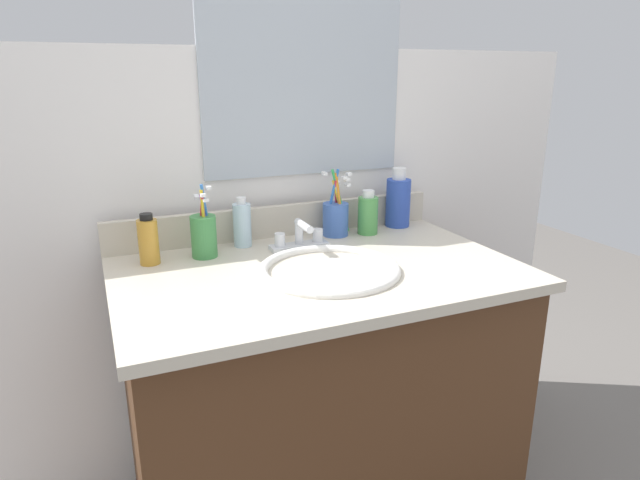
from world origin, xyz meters
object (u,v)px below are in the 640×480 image
object	(u,v)px
bottle_gel_clear	(242,224)
cup_blue_plastic	(336,217)
bottle_shampoo_blue	(398,201)
bottle_toner_green	(368,214)
cup_green	(204,235)
bottle_oil_amber	(148,241)
faucet	(300,239)

from	to	relation	value
bottle_gel_clear	cup_blue_plastic	world-z (taller)	cup_blue_plastic
bottle_shampoo_blue	bottle_toner_green	world-z (taller)	bottle_shampoo_blue
bottle_shampoo_blue	cup_green	size ratio (longest dim) A/B	0.96
bottle_gel_clear	cup_green	world-z (taller)	cup_green
bottle_oil_amber	cup_green	bearing A→B (deg)	0.24
bottle_shampoo_blue	bottle_gel_clear	xyz separation A→B (m)	(-0.50, -0.01, -0.02)
faucet	bottle_oil_amber	distance (m)	0.39
bottle_toner_green	bottle_oil_amber	bearing A→B (deg)	-177.79
cup_blue_plastic	faucet	bearing A→B (deg)	-150.98
bottle_shampoo_blue	cup_green	world-z (taller)	cup_green
bottle_gel_clear	cup_blue_plastic	size ratio (longest dim) A/B	0.70
bottle_gel_clear	cup_green	xyz separation A→B (m)	(-0.12, -0.05, -0.00)
bottle_oil_amber	cup_green	distance (m)	0.14
faucet	cup_green	world-z (taller)	cup_green
bottle_gel_clear	bottle_oil_amber	distance (m)	0.26
cup_blue_plastic	bottle_shampoo_blue	bearing A→B (deg)	4.53
faucet	bottle_shampoo_blue	world-z (taller)	bottle_shampoo_blue
bottle_shampoo_blue	bottle_toner_green	bearing A→B (deg)	-162.90
bottle_oil_amber	cup_blue_plastic	distance (m)	0.53
faucet	bottle_toner_green	xyz separation A→B (m)	(0.24, 0.06, 0.03)
bottle_toner_green	bottle_oil_amber	distance (m)	0.63
faucet	cup_blue_plastic	distance (m)	0.17
faucet	bottle_gel_clear	world-z (taller)	bottle_gel_clear
cup_blue_plastic	bottle_toner_green	bearing A→B (deg)	-12.64
bottle_toner_green	cup_blue_plastic	distance (m)	0.10
cup_green	cup_blue_plastic	distance (m)	0.40
bottle_shampoo_blue	bottle_toner_green	size ratio (longest dim) A/B	1.40
faucet	bottle_gel_clear	bearing A→B (deg)	147.54
cup_green	cup_blue_plastic	xyz separation A→B (m)	(0.39, 0.04, -0.00)
bottle_shampoo_blue	cup_blue_plastic	bearing A→B (deg)	-175.47
faucet	bottle_toner_green	bearing A→B (deg)	13.87
cup_green	cup_blue_plastic	world-z (taller)	cup_blue_plastic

